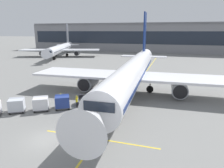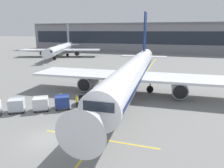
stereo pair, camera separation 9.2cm
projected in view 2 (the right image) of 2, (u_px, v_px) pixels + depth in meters
The scene contains 17 objects.
ground_plane at pixel (47, 139), 20.22m from camera, with size 600.00×600.00×0.00m, color slate.
parked_airplane at pixel (132, 73), 34.30m from camera, with size 34.53×44.87×14.72m.
belt_loader at pixel (89, 98), 29.68m from camera, with size 5.29×3.39×3.11m.
baggage_cart_lead at pixel (62, 102), 27.94m from camera, with size 2.75×2.39×1.91m.
baggage_cart_second at pixel (41, 103), 27.29m from camera, with size 2.75×2.39×1.91m.
baggage_cart_third at pixel (17, 105), 26.76m from camera, with size 2.75×2.39×1.91m.
ground_crew_by_loader at pixel (61, 98), 29.24m from camera, with size 0.35×0.54×1.74m.
ground_crew_by_carts at pixel (89, 102), 27.92m from camera, with size 0.49×0.41×1.74m.
ground_crew_marshaller at pixel (77, 101), 28.30m from camera, with size 0.33×0.56×1.74m.
ground_crew_wingwalker at pixel (62, 100), 28.64m from camera, with size 0.43×0.46×1.74m.
safety_cone_engine_keepout at pixel (90, 87), 37.50m from camera, with size 0.64×0.64×0.73m.
safety_cone_wingtip at pixel (97, 89), 36.14m from camera, with size 0.62×0.62×0.71m.
safety_cone_nose_mark at pixel (98, 90), 35.93m from camera, with size 0.57×0.57×0.65m.
apron_guidance_line_lead_in at pixel (130, 94), 34.51m from camera, with size 0.20×110.00×0.01m.
apron_guidance_line_stop_bar at pixel (99, 139), 20.21m from camera, with size 12.00×0.20×0.01m.
terminal_building at pixel (149, 37), 105.12m from camera, with size 126.13×17.31×14.12m.
distant_airplane at pixel (61, 49), 83.49m from camera, with size 32.42×39.65×13.55m.
Camera 2 is at (11.60, -15.39, 10.50)m, focal length 32.54 mm.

